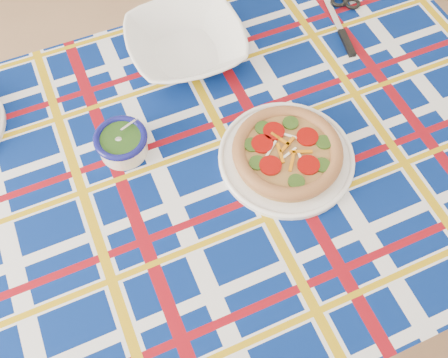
{
  "coord_description": "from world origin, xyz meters",
  "views": [
    {
      "loc": [
        0.51,
        -0.25,
        1.84
      ],
      "look_at": [
        0.52,
        0.33,
        0.83
      ],
      "focal_mm": 40.0,
      "sensor_mm": 36.0,
      "label": 1
    }
  ],
  "objects_px": {
    "pesto_bowl": "(122,142)",
    "dining_table": "(203,188)",
    "main_focaccia_plate": "(287,152)",
    "serving_bowl": "(186,44)"
  },
  "relations": [
    {
      "from": "dining_table",
      "to": "pesto_bowl",
      "type": "bearing_deg",
      "value": 139.24
    },
    {
      "from": "main_focaccia_plate",
      "to": "pesto_bowl",
      "type": "relative_size",
      "value": 2.63
    },
    {
      "from": "serving_bowl",
      "to": "pesto_bowl",
      "type": "bearing_deg",
      "value": -115.09
    },
    {
      "from": "pesto_bowl",
      "to": "dining_table",
      "type": "bearing_deg",
      "value": -18.38
    },
    {
      "from": "main_focaccia_plate",
      "to": "dining_table",
      "type": "bearing_deg",
      "value": -171.54
    },
    {
      "from": "main_focaccia_plate",
      "to": "serving_bowl",
      "type": "bearing_deg",
      "value": 125.53
    },
    {
      "from": "pesto_bowl",
      "to": "main_focaccia_plate",
      "type": "bearing_deg",
      "value": -4.66
    },
    {
      "from": "pesto_bowl",
      "to": "serving_bowl",
      "type": "xyz_separation_m",
      "value": [
        0.15,
        0.32,
        0.0
      ]
    },
    {
      "from": "serving_bowl",
      "to": "main_focaccia_plate",
      "type": "bearing_deg",
      "value": -54.47
    },
    {
      "from": "dining_table",
      "to": "serving_bowl",
      "type": "bearing_deg",
      "value": 73.95
    }
  ]
}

